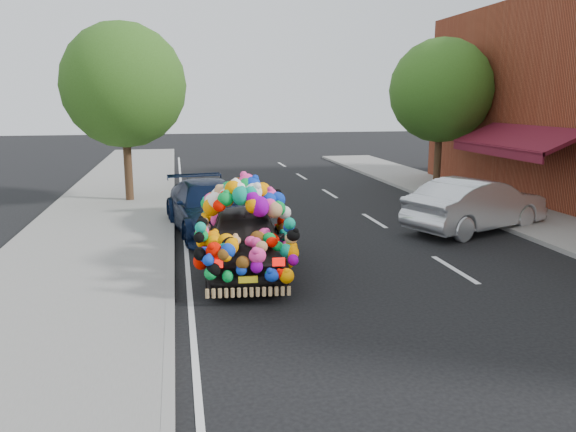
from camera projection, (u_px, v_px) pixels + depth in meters
name	position (u px, v px, depth m)	size (l,w,h in m)	color
ground	(290.00, 280.00, 11.31)	(100.00, 100.00, 0.00)	black
sidewalk	(64.00, 291.00, 10.48)	(4.00, 60.00, 0.12)	gray
kerb	(171.00, 284.00, 10.85)	(0.15, 60.00, 0.13)	gray
footpath_far	(554.00, 227.00, 15.75)	(3.00, 40.00, 0.12)	gray
lane_markings	(454.00, 269.00, 12.00)	(6.00, 50.00, 0.01)	silver
tree_near_sidewalk	(123.00, 85.00, 18.88)	(4.20, 4.20, 6.13)	#332114
tree_far_b	(441.00, 91.00, 21.65)	(4.00, 4.00, 5.90)	#332114
plush_art_car	(244.00, 225.00, 11.65)	(2.32, 4.31, 2.00)	black
navy_sedan	(210.00, 207.00, 15.24)	(1.93, 4.75, 1.38)	black
silver_hatchback	(477.00, 205.00, 15.43)	(1.54, 4.41, 1.45)	silver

